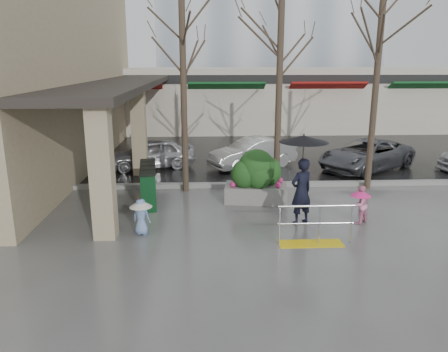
{
  "coord_description": "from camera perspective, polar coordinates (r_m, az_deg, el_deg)",
  "views": [
    {
      "loc": [
        -1.32,
        -11.21,
        4.43
      ],
      "look_at": [
        -0.79,
        0.64,
        1.3
      ],
      "focal_mm": 35.0,
      "sensor_mm": 36.0,
      "label": 1
    }
  ],
  "objects": [
    {
      "name": "planter",
      "position": [
        14.08,
        4.27,
        -0.1
      ],
      "size": [
        2.09,
        1.24,
        1.73
      ],
      "rotation": [
        0.0,
        0.0,
        -0.13
      ],
      "color": "slate",
      "rests_on": "ground"
    },
    {
      "name": "storefront_row",
      "position": [
        29.46,
        3.96,
        10.03
      ],
      "size": [
        34.0,
        6.74,
        4.0
      ],
      "color": "beige",
      "rests_on": "ground"
    },
    {
      "name": "woman",
      "position": [
        12.12,
        10.18,
        0.42
      ],
      "size": [
        1.35,
        1.35,
        2.55
      ],
      "rotation": [
        0.0,
        0.0,
        3.6
      ],
      "color": "black",
      "rests_on": "ground"
    },
    {
      "name": "car_b",
      "position": [
        18.73,
        3.79,
        3.04
      ],
      "size": [
        4.01,
        2.92,
        1.26
      ],
      "primitive_type": "imported",
      "rotation": [
        0.0,
        0.0,
        -1.1
      ],
      "color": "silver",
      "rests_on": "ground"
    },
    {
      "name": "news_boxes",
      "position": [
        14.22,
        -9.85,
        -1.04
      ],
      "size": [
        0.75,
        2.21,
        1.21
      ],
      "rotation": [
        0.0,
        0.0,
        0.12
      ],
      "color": "#0D3C1B",
      "rests_on": "ground"
    },
    {
      "name": "handrail",
      "position": [
        11.13,
        11.64,
        -6.9
      ],
      "size": [
        1.9,
        0.5,
        1.03
      ],
      "color": "yellow",
      "rests_on": "ground"
    },
    {
      "name": "tree_west",
      "position": [
        14.84,
        -5.45,
        17.24
      ],
      "size": [
        3.2,
        3.2,
        6.8
      ],
      "color": "#382B21",
      "rests_on": "ground"
    },
    {
      "name": "child_blue",
      "position": [
        11.63,
        -10.77,
        -4.73
      ],
      "size": [
        0.6,
        0.6,
        0.98
      ],
      "rotation": [
        0.0,
        0.0,
        2.8
      ],
      "color": "#7190C9",
      "rests_on": "ground"
    },
    {
      "name": "curb",
      "position": [
        15.87,
        2.29,
        -1.16
      ],
      "size": [
        120.0,
        0.3,
        0.15
      ],
      "primitive_type": "cube",
      "color": "gray",
      "rests_on": "ground"
    },
    {
      "name": "pillar_front",
      "position": [
        11.34,
        -15.66,
        0.55
      ],
      "size": [
        0.55,
        0.55,
        3.5
      ],
      "primitive_type": "cube",
      "color": "tan",
      "rests_on": "ground"
    },
    {
      "name": "child_pink",
      "position": [
        12.77,
        17.35,
        -3.29
      ],
      "size": [
        0.67,
        0.64,
        1.09
      ],
      "rotation": [
        0.0,
        0.0,
        3.74
      ],
      "color": "pink",
      "rests_on": "ground"
    },
    {
      "name": "car_a",
      "position": [
        18.81,
        -9.55,
        2.91
      ],
      "size": [
        3.96,
        2.42,
        1.26
      ],
      "primitive_type": "imported",
      "rotation": [
        0.0,
        0.0,
        -1.3
      ],
      "color": "#A1A2A6",
      "rests_on": "ground"
    },
    {
      "name": "ground",
      "position": [
        12.12,
        3.88,
        -6.68
      ],
      "size": [
        120.0,
        120.0,
        0.0
      ],
      "primitive_type": "plane",
      "color": "#51514F",
      "rests_on": "ground"
    },
    {
      "name": "canopy_slab",
      "position": [
        19.54,
        -13.14,
        12.04
      ],
      "size": [
        2.8,
        18.0,
        0.25
      ],
      "primitive_type": "cube",
      "color": "#2D2823",
      "rests_on": "pillar_front"
    },
    {
      "name": "street_asphalt",
      "position": [
        33.53,
        -0.31,
        7.18
      ],
      "size": [
        120.0,
        36.0,
        0.01
      ],
      "primitive_type": "cube",
      "color": "black",
      "rests_on": "ground"
    },
    {
      "name": "car_c",
      "position": [
        19.26,
        18.09,
        2.66
      ],
      "size": [
        4.92,
        4.29,
        1.26
      ],
      "primitive_type": "imported",
      "rotation": [
        0.0,
        0.0,
        -0.97
      ],
      "color": "#525359",
      "rests_on": "ground"
    },
    {
      "name": "tree_midwest",
      "position": [
        15.05,
        7.42,
        17.72
      ],
      "size": [
        3.2,
        3.2,
        7.0
      ],
      "color": "#382B21",
      "rests_on": "ground"
    },
    {
      "name": "tree_mideast",
      "position": [
        15.92,
        19.6,
        15.51
      ],
      "size": [
        3.2,
        3.2,
        6.5
      ],
      "color": "#382B21",
      "rests_on": "ground"
    },
    {
      "name": "near_building",
      "position": [
        20.69,
        -24.98,
        12.25
      ],
      "size": [
        6.0,
        18.0,
        8.0
      ],
      "primitive_type": "cube",
      "color": "tan",
      "rests_on": "ground"
    },
    {
      "name": "pillar_back",
      "position": [
        17.61,
        -11.04,
        5.75
      ],
      "size": [
        0.55,
        0.55,
        3.5
      ],
      "primitive_type": "cube",
      "color": "tan",
      "rests_on": "ground"
    }
  ]
}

